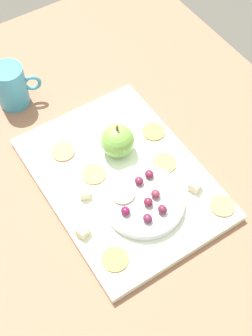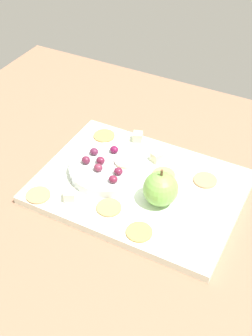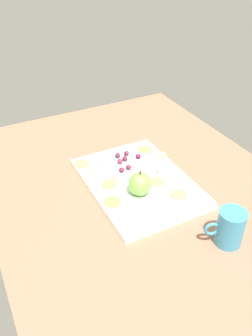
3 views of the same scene
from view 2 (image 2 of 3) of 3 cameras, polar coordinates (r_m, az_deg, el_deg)
The scene contains 22 objects.
table at distance 91.94cm, azimuth 1.67°, elevation -3.55°, with size 114.27×87.36×3.18cm, color #90654D.
platter at distance 90.18cm, azimuth 1.37°, elevation -2.47°, with size 39.88×29.29×1.72cm, color white.
serving_dish at distance 91.97cm, azimuth -2.34°, elevation 0.06°, with size 15.24×15.24×1.89cm, color silver.
apple_whole at distance 84.01cm, azimuth 4.42°, elevation -2.63°, with size 6.73×6.73×6.73cm, color #77B44C.
apple_stem at distance 81.33cm, azimuth 4.56°, elevation -0.61°, with size 0.50×0.50×1.20cm, color brown.
cheese_cube_0 at distance 86.45cm, azimuth -7.16°, elevation -3.49°, with size 2.07×2.07×2.07cm, color beige.
cheese_cube_1 at distance 99.90cm, azimuth 1.50°, elevation 3.98°, with size 2.07×2.07×2.07cm, color beige.
cheese_cube_2 at distance 94.49cm, azimuth 4.15°, elevation 1.35°, with size 2.07×2.07×2.07cm, color beige.
cracker_0 at distance 91.62cm, azimuth 4.76°, elevation -0.89°, with size 4.78×4.78×0.40cm, color tan.
cracker_1 at distance 80.67cm, azimuth 1.69°, elevation -8.13°, with size 4.78×4.78×0.40cm, color tan.
cracker_2 at distance 88.68cm, azimuth -11.08°, elevation -3.40°, with size 4.78×4.78×0.40cm, color tan.
cracker_3 at distance 91.54cm, azimuth 10.01°, elevation -1.53°, with size 4.78×4.78×0.40cm, color tan.
cracker_4 at distance 101.67cm, azimuth -2.79°, elevation 4.11°, with size 4.78×4.78×0.40cm, color tan.
cracker_5 at distance 84.77cm, azimuth -2.18°, elevation -5.03°, with size 4.78×4.78×0.40cm, color tan.
grape_0 at distance 91.31cm, azimuth -5.10°, elevation 1.01°, with size 1.80×1.62×1.67cm, color maroon.
grape_1 at distance 86.82cm, azimuth -1.63°, elevation -1.42°, with size 1.80×1.62×1.48cm, color maroon.
grape_2 at distance 91.28cm, azimuth -3.13°, elevation 1.10°, with size 1.80×1.62×1.62cm, color maroon.
grape_3 at distance 88.50cm, azimuth -0.98°, elevation -0.41°, with size 1.80×1.62×1.50cm, color maroon.
grape_4 at distance 93.74cm, azimuth -1.51°, elevation 2.36°, with size 1.80×1.62×1.51cm, color maroon.
grape_5 at distance 93.45cm, azimuth -4.07°, elevation 2.10°, with size 1.80×1.62×1.48cm, color #5E223F.
grape_6 at distance 89.41cm, azimuth -3.55°, elevation 0.06°, with size 1.80×1.62×1.59cm, color maroon.
apple_slice_0 at distance 91.54cm, azimuth -0.03°, elevation 0.89°, with size 4.62×4.62×0.60cm, color beige.
Camera 2 is at (-28.00, 59.22, 66.10)cm, focal length 48.06 mm.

